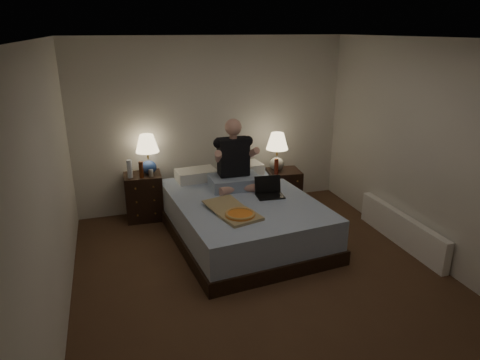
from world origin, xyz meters
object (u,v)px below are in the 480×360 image
object	(u,v)px
soda_can	(151,173)
laptop	(270,188)
pizza_box	(240,215)
radiator	(401,229)
lamp_right	(277,152)
nightstand_right	(283,189)
lamp_left	(148,154)
beer_bottle_right	(276,166)
person	(234,154)
water_bottle	(130,169)
bed	(242,218)
beer_bottle_left	(141,170)
nightstand_left	(144,196)

from	to	relation	value
soda_can	laptop	world-z (taller)	laptop
pizza_box	radiator	size ratio (longest dim) A/B	0.47
laptop	lamp_right	bearing A→B (deg)	68.02
nightstand_right	pizza_box	bearing A→B (deg)	-124.58
lamp_right	laptop	size ratio (longest dim) A/B	1.65
laptop	soda_can	bearing A→B (deg)	150.66
lamp_left	lamp_right	xyz separation A→B (m)	(1.84, -0.22, -0.06)
beer_bottle_right	person	xyz separation A→B (m)	(-0.69, -0.22, 0.30)
water_bottle	bed	bearing A→B (deg)	-34.80
beer_bottle_left	pizza_box	bearing A→B (deg)	-56.38
beer_bottle_right	radiator	world-z (taller)	beer_bottle_right
lamp_right	person	distance (m)	0.88
lamp_right	beer_bottle_right	world-z (taller)	lamp_right
soda_can	beer_bottle_left	world-z (taller)	beer_bottle_left
soda_can	pizza_box	distance (m)	1.68
nightstand_left	soda_can	bearing A→B (deg)	-47.94
lamp_left	beer_bottle_right	xyz separation A→B (m)	(1.76, -0.40, -0.22)
water_bottle	beer_bottle_right	bearing A→B (deg)	-8.44
lamp_left	beer_bottle_right	size ratio (longest dim) A/B	2.43
nightstand_right	pizza_box	xyz separation A→B (m)	(-1.09, -1.31, 0.29)
soda_can	beer_bottle_right	bearing A→B (deg)	-8.52
nightstand_left	beer_bottle_right	xyz separation A→B (m)	(1.86, -0.40, 0.39)
bed	person	size ratio (longest dim) A/B	2.38
lamp_left	pizza_box	world-z (taller)	lamp_left
lamp_right	soda_can	xyz separation A→B (m)	(-1.83, 0.08, -0.17)
beer_bottle_left	lamp_right	bearing A→B (deg)	-2.04
bed	water_bottle	bearing A→B (deg)	139.59
soda_can	person	world-z (taller)	person
lamp_right	person	xyz separation A→B (m)	(-0.77, -0.40, 0.14)
person	pizza_box	distance (m)	1.08
beer_bottle_left	nightstand_left	bearing A→B (deg)	83.36
nightstand_left	laptop	xyz separation A→B (m)	(1.50, -1.08, 0.34)
water_bottle	pizza_box	bearing A→B (deg)	-53.44
person	laptop	bearing A→B (deg)	-52.99
beer_bottle_left	soda_can	bearing A→B (deg)	5.71
person	water_bottle	bearing A→B (deg)	159.46
beer_bottle_left	person	bearing A→B (deg)	-21.71
laptop	pizza_box	bearing A→B (deg)	-132.95
person	laptop	world-z (taller)	person
lamp_left	lamp_right	distance (m)	1.85
water_bottle	soda_can	size ratio (longest dim) A/B	2.50
beer_bottle_left	pizza_box	size ratio (longest dim) A/B	0.30
beer_bottle_right	lamp_right	bearing A→B (deg)	66.71
pizza_box	laptop	bearing A→B (deg)	27.28
lamp_left	soda_can	world-z (taller)	lamp_left
water_bottle	pizza_box	size ratio (longest dim) A/B	0.33
soda_can	laptop	distance (m)	1.68
nightstand_left	lamp_right	world-z (taller)	lamp_right
lamp_right	lamp_left	bearing A→B (deg)	173.30
beer_bottle_right	radiator	bearing A→B (deg)	-50.45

